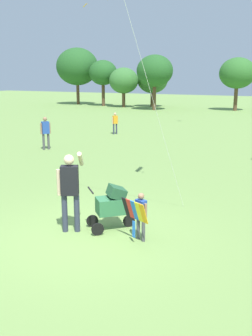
# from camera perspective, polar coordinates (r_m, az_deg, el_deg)

# --- Properties ---
(ground_plane) EXTENTS (120.00, 120.00, 0.00)m
(ground_plane) POSITION_cam_1_polar(r_m,az_deg,el_deg) (8.51, -5.98, -9.94)
(ground_plane) COLOR #75994C
(treeline_distant) EXTENTS (43.42, 6.84, 6.51)m
(treeline_distant) POSITION_cam_1_polar(r_m,az_deg,el_deg) (39.21, 11.27, 13.87)
(treeline_distant) COLOR brown
(treeline_distant) RESTS_ON ground
(child_with_butterfly_kite) EXTENTS (0.67, 0.47, 1.04)m
(child_with_butterfly_kite) POSITION_cam_1_polar(r_m,az_deg,el_deg) (7.97, 2.07, -6.67)
(child_with_butterfly_kite) COLOR #4C4C51
(child_with_butterfly_kite) RESTS_ON ground
(person_adult_flyer) EXTENTS (0.56, 0.68, 1.83)m
(person_adult_flyer) POSITION_cam_1_polar(r_m,az_deg,el_deg) (8.40, -8.39, -2.67)
(person_adult_flyer) COLOR #33384C
(person_adult_flyer) RESTS_ON ground
(stroller) EXTENTS (0.98, 0.97, 1.03)m
(stroller) POSITION_cam_1_polar(r_m,az_deg,el_deg) (8.58, -2.10, -5.32)
(stroller) COLOR black
(stroller) RESTS_ON ground
(person_sitting_far) EXTENTS (0.35, 0.43, 1.53)m
(person_sitting_far) POSITION_cam_1_polar(r_m,az_deg,el_deg) (18.16, -11.95, 5.52)
(person_sitting_far) COLOR #4C4C51
(person_sitting_far) RESTS_ON ground
(person_kid_running) EXTENTS (0.28, 0.36, 1.27)m
(person_kid_running) POSITION_cam_1_polar(r_m,az_deg,el_deg) (22.58, -1.65, 6.96)
(person_kid_running) COLOR #33384C
(person_kid_running) RESTS_ON ground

